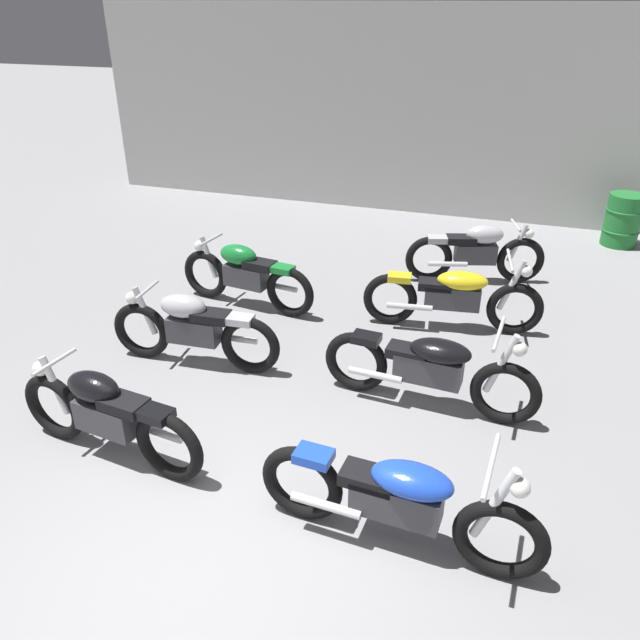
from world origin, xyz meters
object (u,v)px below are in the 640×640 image
Objects in this scene: motorcycle_left_row_2 at (245,274)px; motorcycle_right_row_2 at (454,295)px; motorcycle_right_row_0 at (398,499)px; motorcycle_right_row_3 at (476,252)px; oil_drum at (623,220)px; motorcycle_left_row_1 at (193,328)px; motorcycle_left_row_0 at (106,414)px; motorcycle_right_row_1 at (430,367)px.

motorcycle_right_row_2 is (2.66, 0.21, -0.01)m from motorcycle_left_row_2.
motorcycle_right_row_3 is (0.04, 5.13, 0.01)m from motorcycle_right_row_0.
motorcycle_right_row_0 is at bearing -106.34° from oil_drum.
motorcycle_left_row_1 and motorcycle_right_row_3 have the same top height.
motorcycle_left_row_0 and motorcycle_left_row_2 have the same top height.
motorcycle_left_row_1 is (-0.05, 1.64, 0.00)m from motorcycle_left_row_0.
motorcycle_left_row_1 is at bearing -146.21° from motorcycle_right_row_2.
motorcycle_right_row_1 is (2.66, -1.51, -0.01)m from motorcycle_left_row_2.
oil_drum is at bearing 39.48° from motorcycle_left_row_2.
motorcycle_right_row_1 is 3.28m from motorcycle_right_row_3.
motorcycle_right_row_2 reaches higher than oil_drum.
motorcycle_left_row_0 is at bearing -87.91° from motorcycle_left_row_2.
motorcycle_left_row_1 is 7.38m from oil_drum.
motorcycle_left_row_2 is 0.91× the size of motorcycle_right_row_0.
motorcycle_left_row_2 is 3.06m from motorcycle_right_row_1.
motorcycle_left_row_0 is at bearing 175.53° from motorcycle_right_row_0.
motorcycle_left_row_2 is at bearing -140.52° from oil_drum.
motorcycle_right_row_0 is 1.86m from motorcycle_right_row_1.
motorcycle_left_row_0 is 2.32× the size of oil_drum.
motorcycle_left_row_2 is (-0.07, 1.53, 0.00)m from motorcycle_left_row_1.
motorcycle_right_row_0 is (2.74, -3.37, -0.01)m from motorcycle_left_row_2.
motorcycle_right_row_1 is at bearing -92.11° from motorcycle_right_row_3.
motorcycle_right_row_3 is at bearing 85.72° from motorcycle_right_row_2.
motorcycle_right_row_3 is (0.12, 1.55, 0.01)m from motorcycle_right_row_2.
motorcycle_left_row_0 is at bearing -118.39° from motorcycle_right_row_3.
motorcycle_right_row_1 is (2.54, 1.65, -0.01)m from motorcycle_left_row_0.
motorcycle_right_row_2 reaches higher than motorcycle_right_row_3.
motorcycle_left_row_2 is at bearing -175.47° from motorcycle_right_row_2.
motorcycle_right_row_0 is at bearing -50.93° from motorcycle_left_row_2.
motorcycle_right_row_1 is at bearing 0.28° from motorcycle_left_row_1.
motorcycle_right_row_1 is (-0.08, 1.86, 0.00)m from motorcycle_right_row_0.
oil_drum is at bearing 67.96° from motorcycle_right_row_1.
motorcycle_right_row_1 reaches higher than motorcycle_left_row_1.
motorcycle_right_row_3 is at bearing 87.89° from motorcycle_right_row_1.
motorcycle_right_row_3 is (2.66, 4.93, 0.00)m from motorcycle_left_row_0.
motorcycle_right_row_1 reaches higher than motorcycle_left_row_2.
motorcycle_left_row_0 is 5.60m from motorcycle_right_row_3.
motorcycle_right_row_2 is at bearing -94.28° from motorcycle_right_row_3.
motorcycle_left_row_0 is at bearing -88.29° from motorcycle_left_row_1.
motorcycle_right_row_3 is 3.12m from oil_drum.
motorcycle_left_row_0 reaches higher than oil_drum.
motorcycle_right_row_0 reaches higher than motorcycle_left_row_2.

